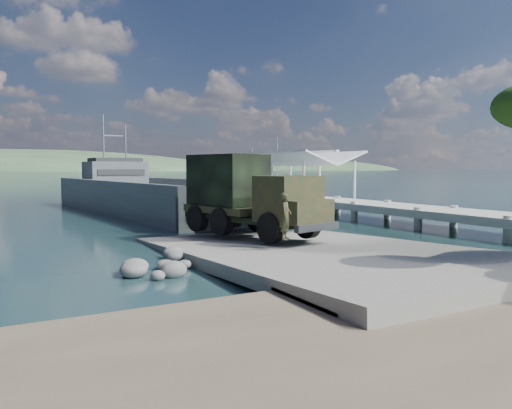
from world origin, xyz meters
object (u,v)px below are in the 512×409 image
object	(u,v)px
pier	(304,193)
soldier	(286,226)
sailboat_near	(278,197)
military_truck	(246,194)
sailboat_far	(253,194)
landing_craft	(153,203)

from	to	relation	value
pier	soldier	world-z (taller)	pier
sailboat_near	military_truck	bearing A→B (deg)	-140.03
military_truck	sailboat_near	distance (m)	33.47
soldier	sailboat_near	world-z (taller)	sailboat_near
pier	sailboat_far	size ratio (longest dim) A/B	6.61
military_truck	sailboat_near	world-z (taller)	sailboat_near
landing_craft	sailboat_far	distance (m)	23.24
military_truck	sailboat_far	distance (m)	39.43
soldier	sailboat_near	distance (m)	37.88
pier	sailboat_near	world-z (taller)	sailboat_near
landing_craft	sailboat_near	distance (m)	19.29
pier	military_truck	world-z (taller)	pier
pier	military_truck	distance (m)	19.92
landing_craft	military_truck	size ratio (longest dim) A/B	3.75
military_truck	soldier	distance (m)	4.99
landing_craft	soldier	distance (m)	24.49
sailboat_far	pier	bearing A→B (deg)	-124.05
landing_craft	soldier	bearing A→B (deg)	-99.97
sailboat_near	landing_craft	bearing A→B (deg)	-171.15
soldier	sailboat_far	xyz separation A→B (m)	(19.81, 39.26, -1.11)
soldier	sailboat_near	xyz separation A→B (m)	(19.46, 32.49, -1.06)
landing_craft	sailboat_far	world-z (taller)	landing_craft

